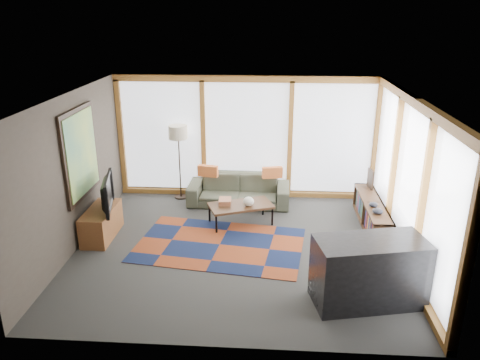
# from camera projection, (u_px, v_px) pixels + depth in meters

# --- Properties ---
(ground) EXTENTS (5.50, 5.50, 0.00)m
(ground) POSITION_uv_depth(u_px,v_px,m) (238.00, 248.00, 8.01)
(ground) COLOR #2B2A28
(ground) RESTS_ON ground
(room_envelope) EXTENTS (5.52, 5.02, 2.62)m
(room_envelope) POSITION_uv_depth(u_px,v_px,m) (269.00, 153.00, 7.97)
(room_envelope) COLOR #3A332B
(room_envelope) RESTS_ON ground
(rug) EXTENTS (3.05, 2.18, 0.01)m
(rug) POSITION_uv_depth(u_px,v_px,m) (220.00, 245.00, 8.12)
(rug) COLOR maroon
(rug) RESTS_ON ground
(sofa) EXTENTS (2.11, 0.88, 0.61)m
(sofa) POSITION_uv_depth(u_px,v_px,m) (239.00, 190.00, 9.74)
(sofa) COLOR #363A2B
(sofa) RESTS_ON ground
(pillow_left) EXTENTS (0.43, 0.19, 0.23)m
(pillow_left) POSITION_uv_depth(u_px,v_px,m) (208.00, 171.00, 9.60)
(pillow_left) COLOR #D4672F
(pillow_left) RESTS_ON sofa
(pillow_right) EXTENTS (0.43, 0.20, 0.23)m
(pillow_right) POSITION_uv_depth(u_px,v_px,m) (272.00, 172.00, 9.52)
(pillow_right) COLOR #D4672F
(pillow_right) RESTS_ON sofa
(floor_lamp) EXTENTS (0.40, 0.40, 1.60)m
(floor_lamp) POSITION_uv_depth(u_px,v_px,m) (180.00, 162.00, 9.89)
(floor_lamp) COLOR #2E2219
(floor_lamp) RESTS_ON ground
(coffee_table) EXTENTS (1.30, 0.97, 0.39)m
(coffee_table) POSITION_uv_depth(u_px,v_px,m) (241.00, 214.00, 8.87)
(coffee_table) COLOR black
(coffee_table) RESTS_ON ground
(book_stack) EXTENTS (0.24, 0.29, 0.09)m
(book_stack) POSITION_uv_depth(u_px,v_px,m) (225.00, 201.00, 8.83)
(book_stack) COLOR #9C5B3C
(book_stack) RESTS_ON coffee_table
(vase) EXTENTS (0.23, 0.23, 0.18)m
(vase) POSITION_uv_depth(u_px,v_px,m) (249.00, 201.00, 8.72)
(vase) COLOR beige
(vase) RESTS_ON coffee_table
(bookshelf) EXTENTS (0.36, 1.99, 0.50)m
(bookshelf) POSITION_uv_depth(u_px,v_px,m) (372.00, 214.00, 8.73)
(bookshelf) COLOR black
(bookshelf) RESTS_ON ground
(bowl_a) EXTENTS (0.22, 0.22, 0.09)m
(bowl_a) POSITION_uv_depth(u_px,v_px,m) (378.00, 211.00, 8.14)
(bowl_a) COLOR black
(bowl_a) RESTS_ON bookshelf
(bowl_b) EXTENTS (0.19, 0.19, 0.08)m
(bowl_b) POSITION_uv_depth(u_px,v_px,m) (374.00, 205.00, 8.43)
(bowl_b) COLOR black
(bowl_b) RESTS_ON bookshelf
(shelf_picture) EXTENTS (0.07, 0.29, 0.38)m
(shelf_picture) POSITION_uv_depth(u_px,v_px,m) (371.00, 179.00, 9.26)
(shelf_picture) COLOR black
(shelf_picture) RESTS_ON bookshelf
(tv_console) EXTENTS (0.44, 1.07, 0.53)m
(tv_console) POSITION_uv_depth(u_px,v_px,m) (101.00, 223.00, 8.33)
(tv_console) COLOR brown
(tv_console) RESTS_ON ground
(television) EXTENTS (0.37, 1.03, 0.59)m
(television) POSITION_uv_depth(u_px,v_px,m) (103.00, 193.00, 8.16)
(television) COLOR black
(television) RESTS_ON tv_console
(bar_counter) EXTENTS (1.61, 0.99, 0.95)m
(bar_counter) POSITION_uv_depth(u_px,v_px,m) (369.00, 272.00, 6.40)
(bar_counter) COLOR black
(bar_counter) RESTS_ON ground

